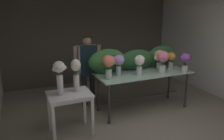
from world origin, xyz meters
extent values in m
plane|color=gray|center=(0.00, 1.98, 0.00)|extent=(8.73, 8.73, 0.00)
cube|color=#5B564C|center=(0.00, 3.97, 1.41)|extent=(5.25, 0.12, 2.81)
cube|color=silver|center=(2.62, 1.98, 1.41)|extent=(0.12, 4.09, 2.81)
cube|color=#ACCFBA|center=(0.39, 1.49, 0.85)|extent=(2.10, 0.82, 0.02)
cylinder|color=#38383D|center=(-0.56, 1.19, 0.42)|extent=(0.05, 0.05, 0.84)
sphere|color=#38383D|center=(-0.56, 1.19, 0.03)|extent=(0.07, 0.07, 0.07)
cylinder|color=#38383D|center=(1.34, 1.19, 0.42)|extent=(0.05, 0.05, 0.84)
sphere|color=#38383D|center=(1.34, 1.19, 0.03)|extent=(0.07, 0.07, 0.07)
cylinder|color=#38383D|center=(-0.56, 1.80, 0.42)|extent=(0.05, 0.05, 0.84)
sphere|color=#38383D|center=(-0.56, 1.80, 0.03)|extent=(0.07, 0.07, 0.07)
cylinder|color=#38383D|center=(1.34, 1.80, 0.42)|extent=(0.05, 0.05, 0.84)
sphere|color=#38383D|center=(1.34, 1.80, 0.03)|extent=(0.07, 0.07, 0.07)
cylinder|color=#38383D|center=(0.39, 1.49, 0.29)|extent=(1.90, 0.03, 0.03)
cube|color=white|center=(-1.33, 1.14, 0.76)|extent=(0.75, 0.58, 0.03)
cube|color=white|center=(-1.33, 1.14, 0.72)|extent=(0.69, 0.52, 0.06)
cube|color=white|center=(-1.67, 0.89, 0.37)|extent=(0.05, 0.05, 0.75)
cube|color=white|center=(-1.00, 0.89, 0.37)|extent=(0.05, 0.05, 0.75)
cube|color=white|center=(-1.67, 1.39, 0.37)|extent=(0.05, 0.05, 0.75)
cube|color=white|center=(-1.00, 1.39, 0.37)|extent=(0.05, 0.05, 0.75)
cylinder|color=#232328|center=(-0.76, 2.21, 0.42)|extent=(0.12, 0.12, 0.84)
cylinder|color=#232328|center=(-0.56, 2.21, 0.42)|extent=(0.12, 0.12, 0.84)
cube|color=#999EA8|center=(-0.66, 2.21, 1.13)|extent=(0.46, 0.22, 0.58)
cube|color=#192833|center=(-0.66, 2.09, 1.09)|extent=(0.39, 0.02, 0.70)
cylinder|color=tan|center=(-0.93, 2.21, 1.14)|extent=(0.09, 0.09, 0.55)
cylinder|color=tan|center=(-0.38, 2.21, 1.14)|extent=(0.09, 0.09, 0.55)
sphere|color=tan|center=(-0.66, 2.21, 1.51)|extent=(0.20, 0.20, 0.20)
ellipsoid|color=black|center=(-0.66, 2.23, 1.57)|extent=(0.15, 0.15, 0.09)
ellipsoid|color=#387033|center=(-0.34, 1.78, 1.13)|extent=(0.85, 0.28, 0.53)
ellipsoid|color=#28562D|center=(0.37, 1.78, 1.09)|extent=(0.87, 0.30, 0.46)
ellipsoid|color=#28562D|center=(1.05, 1.78, 1.12)|extent=(0.78, 0.26, 0.52)
cylinder|color=silver|center=(0.74, 1.32, 0.95)|extent=(0.14, 0.14, 0.17)
cylinder|color=#9EBCB2|center=(0.74, 1.32, 0.90)|extent=(0.13, 0.13, 0.07)
cylinder|color=#477F3D|center=(0.77, 1.32, 1.01)|extent=(0.01, 0.01, 0.28)
cylinder|color=#477F3D|center=(0.74, 1.35, 1.01)|extent=(0.01, 0.01, 0.28)
cylinder|color=#477F3D|center=(0.73, 1.31, 1.01)|extent=(0.01, 0.01, 0.28)
cylinder|color=#477F3D|center=(0.74, 1.30, 1.01)|extent=(0.01, 0.01, 0.28)
ellipsoid|color=pink|center=(0.74, 1.32, 1.23)|extent=(0.24, 0.24, 0.24)
sphere|color=pink|center=(0.68, 1.34, 1.20)|extent=(0.09, 0.09, 0.09)
sphere|color=pink|center=(0.84, 1.30, 1.22)|extent=(0.09, 0.09, 0.09)
cylinder|color=silver|center=(1.16, 1.56, 0.94)|extent=(0.10, 0.10, 0.15)
cylinder|color=#9EBCB2|center=(1.16, 1.56, 0.89)|extent=(0.09, 0.09, 0.06)
cylinder|color=#477F3D|center=(1.18, 1.56, 0.99)|extent=(0.01, 0.01, 0.23)
cylinder|color=#477F3D|center=(1.15, 1.57, 0.99)|extent=(0.01, 0.01, 0.23)
cylinder|color=#477F3D|center=(1.14, 1.56, 0.99)|extent=(0.01, 0.01, 0.23)
cylinder|color=#477F3D|center=(1.15, 1.54, 0.99)|extent=(0.01, 0.01, 0.23)
ellipsoid|color=orange|center=(1.16, 1.56, 1.15)|extent=(0.20, 0.20, 0.18)
sphere|color=orange|center=(1.10, 1.55, 1.12)|extent=(0.06, 0.06, 0.06)
ellipsoid|color=#2D6028|center=(1.18, 1.56, 1.03)|extent=(0.06, 0.11, 0.03)
cylinder|color=silver|center=(-0.48, 1.39, 0.96)|extent=(0.13, 0.13, 0.19)
cylinder|color=#9EBCB2|center=(-0.48, 1.39, 0.90)|extent=(0.12, 0.12, 0.08)
cylinder|color=#477F3D|center=(-0.47, 1.39, 1.02)|extent=(0.01, 0.01, 0.29)
cylinder|color=#477F3D|center=(-0.49, 1.42, 1.02)|extent=(0.01, 0.01, 0.29)
cylinder|color=#477F3D|center=(-0.49, 1.37, 1.02)|extent=(0.01, 0.01, 0.29)
ellipsoid|color=#EF7A60|center=(-0.48, 1.39, 1.23)|extent=(0.25, 0.25, 0.23)
sphere|color=#EF7A60|center=(-0.56, 1.37, 1.24)|extent=(0.09, 0.09, 0.09)
sphere|color=#EF7A60|center=(-0.40, 1.40, 1.20)|extent=(0.08, 0.08, 0.08)
ellipsoid|color=#2D6028|center=(-0.45, 1.42, 1.07)|extent=(0.10, 0.10, 0.03)
cylinder|color=silver|center=(0.21, 1.39, 0.95)|extent=(0.12, 0.12, 0.18)
cylinder|color=#9EBCB2|center=(0.21, 1.39, 0.90)|extent=(0.11, 0.11, 0.08)
cylinder|color=#28562D|center=(0.23, 1.39, 0.99)|extent=(0.01, 0.01, 0.24)
cylinder|color=#28562D|center=(0.20, 1.40, 0.99)|extent=(0.01, 0.01, 0.24)
cylinder|color=#28562D|center=(0.20, 1.36, 0.99)|extent=(0.01, 0.01, 0.24)
ellipsoid|color=white|center=(0.21, 1.39, 1.18)|extent=(0.20, 0.20, 0.22)
sphere|color=white|center=(0.13, 1.37, 1.21)|extent=(0.09, 0.09, 0.09)
sphere|color=white|center=(0.30, 1.40, 1.20)|extent=(0.08, 0.08, 0.08)
ellipsoid|color=#477F3D|center=(0.18, 1.35, 1.06)|extent=(0.11, 0.06, 0.03)
cylinder|color=silver|center=(-0.20, 1.53, 0.96)|extent=(0.11, 0.11, 0.20)
cylinder|color=#9EBCB2|center=(-0.20, 1.53, 0.91)|extent=(0.10, 0.10, 0.09)
cylinder|color=#387033|center=(-0.18, 1.53, 1.00)|extent=(0.01, 0.01, 0.26)
cylinder|color=#387033|center=(-0.21, 1.55, 1.00)|extent=(0.01, 0.01, 0.26)
cylinder|color=#387033|center=(-0.21, 1.51, 1.00)|extent=(0.01, 0.01, 0.26)
ellipsoid|color=#B28ED1|center=(-0.20, 1.53, 1.19)|extent=(0.24, 0.24, 0.21)
sphere|color=#B28ED1|center=(-0.29, 1.54, 1.21)|extent=(0.06, 0.06, 0.06)
sphere|color=#B28ED1|center=(-0.10, 1.54, 1.20)|extent=(0.06, 0.06, 0.06)
ellipsoid|color=#477F3D|center=(-0.19, 1.54, 1.09)|extent=(0.09, 0.11, 0.03)
cylinder|color=silver|center=(1.23, 1.17, 0.94)|extent=(0.12, 0.12, 0.15)
cylinder|color=#9EBCB2|center=(1.23, 1.17, 0.89)|extent=(0.11, 0.11, 0.06)
cylinder|color=#2D6028|center=(1.25, 1.16, 1.00)|extent=(0.01, 0.01, 0.26)
cylinder|color=#2D6028|center=(1.23, 1.20, 1.00)|extent=(0.01, 0.01, 0.26)
cylinder|color=#2D6028|center=(1.20, 1.17, 1.00)|extent=(0.01, 0.01, 0.26)
cylinder|color=#2D6028|center=(1.22, 1.14, 1.00)|extent=(0.01, 0.01, 0.26)
ellipsoid|color=purple|center=(1.23, 1.17, 1.19)|extent=(0.22, 0.22, 0.18)
sphere|color=purple|center=(1.15, 1.17, 1.19)|extent=(0.10, 0.10, 0.10)
ellipsoid|color=#28562D|center=(1.24, 1.17, 1.03)|extent=(0.10, 0.04, 0.03)
cylinder|color=silver|center=(0.86, 1.60, 0.95)|extent=(0.12, 0.12, 0.17)
cylinder|color=#9EBCB2|center=(0.86, 1.60, 0.90)|extent=(0.11, 0.11, 0.07)
cylinder|color=#2D6028|center=(0.87, 1.60, 0.99)|extent=(0.01, 0.01, 0.23)
cylinder|color=#2D6028|center=(0.85, 1.63, 0.99)|extent=(0.01, 0.01, 0.23)
cylinder|color=#2D6028|center=(0.85, 1.57, 0.99)|extent=(0.01, 0.01, 0.23)
ellipsoid|color=#F4B78E|center=(0.86, 1.60, 1.18)|extent=(0.25, 0.25, 0.26)
sphere|color=#F4B78E|center=(0.77, 1.59, 1.14)|extent=(0.11, 0.11, 0.11)
ellipsoid|color=#28562D|center=(0.83, 1.59, 1.05)|extent=(0.10, 0.05, 0.03)
cylinder|color=silver|center=(-1.48, 1.14, 0.95)|extent=(0.11, 0.11, 0.35)
cylinder|color=#9EBCB2|center=(-1.48, 1.14, 0.85)|extent=(0.10, 0.10, 0.15)
cylinder|color=#2D6028|center=(-1.46, 1.14, 1.00)|extent=(0.01, 0.01, 0.43)
cylinder|color=#2D6028|center=(-1.48, 1.17, 1.00)|extent=(0.01, 0.01, 0.43)
cylinder|color=#2D6028|center=(-1.51, 1.14, 1.00)|extent=(0.01, 0.01, 0.43)
cylinder|color=#2D6028|center=(-1.48, 1.12, 1.00)|extent=(0.01, 0.01, 0.43)
ellipsoid|color=white|center=(-1.48, 1.14, 1.27)|extent=(0.20, 0.20, 0.20)
sphere|color=white|center=(-1.56, 1.14, 1.24)|extent=(0.08, 0.08, 0.08)
sphere|color=white|center=(-1.40, 1.14, 1.25)|extent=(0.08, 0.08, 0.08)
ellipsoid|color=#387033|center=(-1.50, 1.14, 1.15)|extent=(0.06, 0.11, 0.03)
cylinder|color=silver|center=(-1.18, 1.20, 0.93)|extent=(0.11, 0.11, 0.31)
cylinder|color=#9EBCB2|center=(-1.18, 1.20, 0.84)|extent=(0.10, 0.10, 0.13)
cylinder|color=#28562D|center=(-1.16, 1.20, 0.99)|extent=(0.01, 0.01, 0.41)
cylinder|color=#28562D|center=(-1.19, 1.22, 0.99)|extent=(0.01, 0.01, 0.41)
cylinder|color=#28562D|center=(-1.20, 1.20, 0.99)|extent=(0.01, 0.01, 0.41)
cylinder|color=#28562D|center=(-1.19, 1.17, 0.99)|extent=(0.01, 0.01, 0.41)
ellipsoid|color=silver|center=(-1.18, 1.20, 1.26)|extent=(0.18, 0.18, 0.21)
sphere|color=silver|center=(-1.13, 1.20, 1.23)|extent=(0.05, 0.05, 0.05)
ellipsoid|color=#477F3D|center=(-1.16, 1.19, 1.11)|extent=(0.10, 0.04, 0.03)
camera|label=1|loc=(-2.09, -2.48, 2.20)|focal=35.52mm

